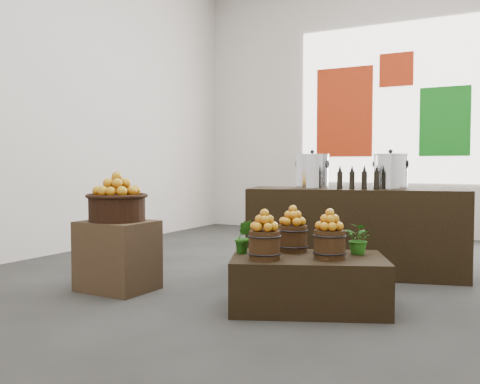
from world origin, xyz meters
The scene contains 22 objects.
ground centered at (0.00, 0.00, 0.00)m, with size 7.00×7.00×0.00m, color #363634.
back_wall centered at (0.00, 3.50, 2.00)m, with size 6.00×0.04×4.00m, color beige.
back_opening centered at (0.30, 3.48, 2.00)m, with size 3.20×0.02×2.40m, color white.
deco_red_left centered at (-0.60, 3.47, 1.90)m, with size 0.90×0.04×1.40m, color #B12A0D.
deco_green_right centered at (0.90, 3.47, 1.70)m, with size 0.70×0.04×1.00m, color #117317.
deco_red_upper centered at (0.20, 3.47, 2.50)m, with size 0.50×0.04×0.50m, color #B12A0D.
crate centered at (-1.08, -1.27, 0.30)m, with size 0.60×0.49×0.60m, color #4E3924.
wicker_basket centered at (-1.08, -1.27, 0.71)m, with size 0.48×0.48×0.22m, color black.
apples_in_basket centered at (-1.08, -1.27, 0.91)m, with size 0.37×0.37×0.20m, color #AB0D05, non-canonical shape.
display_table centered at (0.57, -1.04, 0.20)m, with size 1.14×0.70×0.39m, color black.
apple_bucket_front_left centered at (0.34, -1.31, 0.50)m, with size 0.23×0.23×0.21m, color #3C2210.
apples_in_bucket_front_left centered at (0.34, -1.31, 0.68)m, with size 0.17×0.17×0.15m, color #AB0D05, non-canonical shape.
apple_bucket_front_right centered at (0.74, -1.06, 0.50)m, with size 0.23×0.23×0.21m, color #3C2210.
apples_in_bucket_front_right centered at (0.74, -1.06, 0.68)m, with size 0.17×0.17×0.15m, color #AB0D05, non-canonical shape.
apple_bucket_rear centered at (0.38, -0.89, 0.50)m, with size 0.23×0.23×0.21m, color #3C2210.
apples_in_bucket_rear centered at (0.38, -0.89, 0.68)m, with size 0.17×0.17×0.15m, color #AB0D05, non-canonical shape.
herb_garnish_right centered at (0.88, -0.77, 0.51)m, with size 0.22×0.19×0.24m, color #1E5B13.
herb_garnish_left centered at (0.09, -1.16, 0.52)m, with size 0.14×0.12×0.26m, color #1E5B13.
counter centered at (0.51, 0.37, 0.42)m, with size 2.06×0.66×0.84m, color black.
stock_pot_left centered at (0.10, 0.25, 1.00)m, with size 0.32×0.32×0.32m, color silver.
stock_pot_center centered at (0.82, 0.45, 1.00)m, with size 0.32×0.32×0.32m, color silver.
oil_cruets centered at (0.56, 0.17, 0.96)m, with size 0.30×0.06×0.23m, color black, non-canonical shape.
Camera 1 is at (2.02, -4.76, 1.08)m, focal length 40.00 mm.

